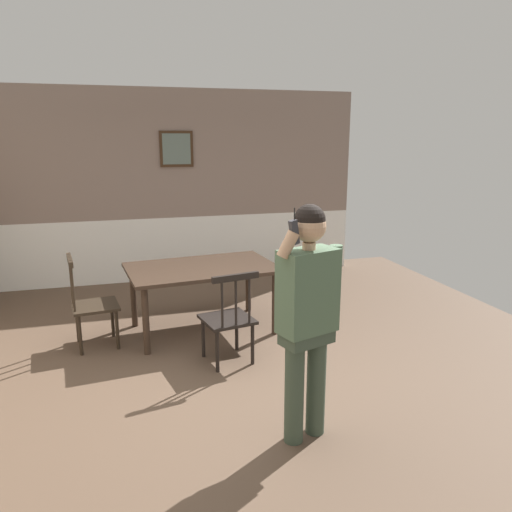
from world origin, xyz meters
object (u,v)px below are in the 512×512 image
object	(u,v)px
dining_table	(202,274)
chair_near_window	(229,318)
chair_by_doorway	(91,304)
person_figure	(308,308)

from	to	relation	value
dining_table	chair_near_window	size ratio (longest dim) A/B	1.83
chair_near_window	chair_by_doorway	xyz separation A→B (m)	(-1.30, 0.77, 0.01)
person_figure	chair_near_window	bearing A→B (deg)	-96.46
chair_near_window	chair_by_doorway	size ratio (longest dim) A/B	0.96
chair_near_window	person_figure	size ratio (longest dim) A/B	0.54
chair_by_doorway	dining_table	bearing A→B (deg)	88.61
chair_near_window	chair_by_doorway	world-z (taller)	chair_by_doorway
dining_table	chair_by_doorway	size ratio (longest dim) A/B	1.75
dining_table	person_figure	bearing A→B (deg)	-80.77
person_figure	chair_by_doorway	bearing A→B (deg)	-71.23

